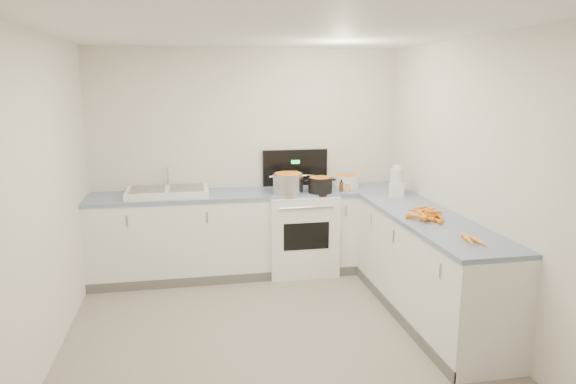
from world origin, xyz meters
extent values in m
cube|color=white|center=(0.00, 1.70, 0.45)|extent=(3.50, 0.60, 0.90)
cube|color=#788AAA|center=(0.00, 1.70, 0.92)|extent=(3.50, 0.62, 0.04)
cube|color=white|center=(1.45, 0.30, 0.45)|extent=(0.60, 2.20, 0.90)
cube|color=#788AAA|center=(1.45, 0.30, 0.92)|extent=(0.62, 2.20, 0.04)
cube|color=white|center=(0.55, 1.68, 0.45)|extent=(0.76, 0.65, 0.90)
cube|color=black|center=(0.55, 1.98, 1.15)|extent=(0.76, 0.05, 0.42)
cube|color=white|center=(-0.90, 1.70, 0.97)|extent=(0.86, 0.52, 0.07)
cube|color=slate|center=(-1.10, 1.70, 1.01)|extent=(0.36, 0.42, 0.01)
cube|color=slate|center=(-0.70, 1.70, 1.01)|extent=(0.36, 0.42, 0.01)
cylinder|color=silver|center=(-0.90, 1.92, 1.13)|extent=(0.03, 0.03, 0.24)
cylinder|color=silver|center=(0.38, 1.54, 1.04)|extent=(0.42, 0.42, 0.24)
cylinder|color=black|center=(0.74, 1.51, 1.01)|extent=(0.28, 0.28, 0.19)
cylinder|color=#AD7A47|center=(0.74, 1.51, 1.12)|extent=(0.24, 0.25, 0.01)
cylinder|color=white|center=(1.11, 1.76, 1.01)|extent=(0.38, 0.38, 0.14)
cylinder|color=#593319|center=(0.98, 1.52, 0.99)|extent=(0.04, 0.04, 0.11)
cylinder|color=#E5B266|center=(1.04, 1.50, 0.98)|extent=(0.05, 0.05, 0.09)
cube|color=white|center=(1.50, 1.23, 1.01)|extent=(0.22, 0.24, 0.14)
cylinder|color=silver|center=(1.50, 1.23, 1.15)|extent=(0.15, 0.15, 0.15)
cylinder|color=white|center=(1.50, 1.23, 1.25)|extent=(0.09, 0.09, 0.03)
cone|color=orange|center=(1.51, 0.34, 0.96)|extent=(0.10, 0.17, 0.04)
cone|color=orange|center=(1.42, 0.23, 0.96)|extent=(0.09, 0.17, 0.04)
cone|color=orange|center=(1.28, 0.26, 0.96)|extent=(0.17, 0.11, 0.04)
cone|color=orange|center=(1.41, 0.24, 0.96)|extent=(0.20, 0.16, 0.04)
cone|color=orange|center=(1.42, 0.13, 0.96)|extent=(0.06, 0.19, 0.04)
cone|color=orange|center=(1.43, 0.33, 0.97)|extent=(0.09, 0.18, 0.05)
cone|color=orange|center=(1.49, 0.20, 0.97)|extent=(0.11, 0.18, 0.05)
cone|color=orange|center=(1.38, 0.23, 0.96)|extent=(0.09, 0.20, 0.04)
cone|color=orange|center=(1.42, 0.22, 0.96)|extent=(0.11, 0.16, 0.04)
cone|color=orange|center=(1.42, 0.13, 0.96)|extent=(0.15, 0.17, 0.04)
cone|color=orange|center=(1.46, 0.33, 1.00)|extent=(0.19, 0.14, 0.05)
cone|color=orange|center=(1.27, 0.19, 0.99)|extent=(0.13, 0.20, 0.04)
cone|color=orange|center=(1.41, 0.41, 1.00)|extent=(0.20, 0.13, 0.04)
cone|color=orange|center=(1.38, 0.25, 1.01)|extent=(0.13, 0.16, 0.04)
cone|color=orange|center=(1.31, 0.17, 1.00)|extent=(0.06, 0.22, 0.04)
cone|color=orange|center=(1.33, 0.30, 1.01)|extent=(0.20, 0.11, 0.05)
cone|color=orange|center=(1.46, 0.24, 1.00)|extent=(0.17, 0.05, 0.05)
cone|color=orange|center=(1.38, 0.21, 0.99)|extent=(0.18, 0.11, 0.05)
cone|color=orange|center=(1.45, -0.52, 0.96)|extent=(0.05, 0.18, 0.04)
cone|color=orange|center=(1.39, -0.46, 0.96)|extent=(0.08, 0.19, 0.04)
cone|color=orange|center=(1.45, -0.40, 0.96)|extent=(0.11, 0.18, 0.04)
cube|color=tan|center=(-1.19, 1.74, 1.02)|extent=(0.03, 0.03, 0.00)
cube|color=tan|center=(-1.03, 1.80, 1.02)|extent=(0.03, 0.03, 0.00)
cube|color=tan|center=(-1.04, 1.77, 1.01)|extent=(0.05, 0.03, 0.00)
cube|color=tan|center=(-1.19, 1.64, 1.02)|extent=(0.02, 0.04, 0.00)
cube|color=tan|center=(-1.17, 1.75, 1.02)|extent=(0.02, 0.04, 0.00)
cube|color=tan|center=(-1.16, 1.58, 1.02)|extent=(0.04, 0.01, 0.00)
cube|color=tan|center=(-1.20, 1.71, 1.02)|extent=(0.03, 0.03, 0.00)
cube|color=tan|center=(-1.03, 1.62, 1.02)|extent=(0.04, 0.03, 0.00)
cube|color=tan|center=(-1.12, 1.79, 1.02)|extent=(0.03, 0.03, 0.00)
cube|color=tan|center=(-1.19, 1.66, 1.02)|extent=(0.05, 0.01, 0.00)
cube|color=tan|center=(-1.15, 1.68, 1.02)|extent=(0.01, 0.04, 0.00)
cube|color=tan|center=(-1.05, 1.67, 1.02)|extent=(0.05, 0.02, 0.00)
camera|label=1|loc=(-0.64, -3.82, 2.11)|focal=32.00mm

